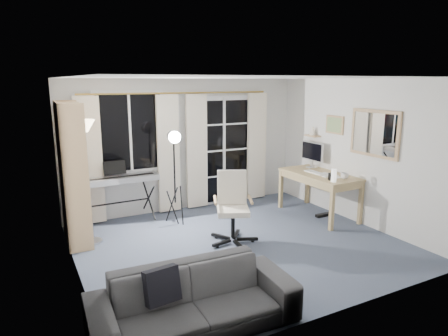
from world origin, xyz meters
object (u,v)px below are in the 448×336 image
at_px(keyboard_piano, 117,181).
at_px(sofa, 194,290).
at_px(studio_light, 174,148).
at_px(office_chair, 232,200).
at_px(monitor, 312,152).
at_px(mug, 345,175).
at_px(torchiere_lamp, 86,145).
at_px(desk, 319,179).
at_px(bookshelf, 71,177).

xyz_separation_m(keyboard_piano, sofa, (-0.03, -3.25, -0.36)).
xyz_separation_m(studio_light, office_chair, (0.52, -1.01, -0.68)).
xyz_separation_m(office_chair, monitor, (2.09, 0.71, 0.44)).
distance_m(studio_light, mug, 2.84).
relative_size(torchiere_lamp, mug, 14.46).
bearing_deg(mug, monitor, 84.21).
xyz_separation_m(keyboard_piano, office_chair, (1.36, -1.47, -0.13)).
bearing_deg(office_chair, desk, 31.97).
bearing_deg(torchiere_lamp, keyboard_piano, 49.00).
distance_m(keyboard_piano, studio_light, 1.11).
xyz_separation_m(monitor, sofa, (-3.48, -2.48, -0.67)).
bearing_deg(studio_light, sofa, -95.18).
bearing_deg(keyboard_piano, torchiere_lamp, -132.12).
distance_m(mug, sofa, 3.74).
height_order(studio_light, mug, studio_light).
xyz_separation_m(torchiere_lamp, sofa, (0.50, -2.63, -1.08)).
bearing_deg(keyboard_piano, studio_light, -29.67).
height_order(bookshelf, studio_light, bookshelf).
bearing_deg(sofa, monitor, 38.40).
bearing_deg(bookshelf, studio_light, 1.33).
relative_size(torchiere_lamp, sofa, 0.90).
bearing_deg(monitor, studio_light, 172.56).
relative_size(torchiere_lamp, desk, 1.26).
distance_m(monitor, sofa, 4.33).
bearing_deg(mug, office_chair, 173.13).
bearing_deg(keyboard_piano, mug, -28.18).
bearing_deg(sofa, mug, 27.27).
height_order(bookshelf, sofa, bookshelf).
bearing_deg(bookshelf, monitor, -2.42).
height_order(studio_light, sofa, studio_light).
bearing_deg(bookshelf, desk, -8.94).
distance_m(monitor, mug, 0.98).
relative_size(torchiere_lamp, office_chair, 1.73).
bearing_deg(bookshelf, keyboard_piano, 32.36).
bearing_deg(studio_light, torchiere_lamp, -161.15).
xyz_separation_m(office_chair, desk, (1.89, 0.26, 0.06)).
relative_size(bookshelf, desk, 1.43).
height_order(mug, sofa, mug).
bearing_deg(bookshelf, torchiere_lamp, -36.73).
distance_m(keyboard_piano, mug, 3.77).
bearing_deg(bookshelf, sofa, -73.65).
bearing_deg(studio_light, desk, -5.02).
xyz_separation_m(torchiere_lamp, desk, (3.79, -0.60, -0.80)).
distance_m(desk, monitor, 0.63).
distance_m(studio_light, sofa, 3.06).
xyz_separation_m(keyboard_piano, mug, (3.35, -1.71, 0.08)).
xyz_separation_m(studio_light, desk, (2.41, -0.75, -0.63)).
bearing_deg(desk, monitor, 65.62).
xyz_separation_m(bookshelf, mug, (4.11, -1.27, -0.15)).
xyz_separation_m(bookshelf, office_chair, (2.12, -1.03, -0.36)).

